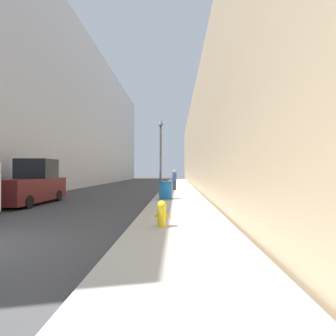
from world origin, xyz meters
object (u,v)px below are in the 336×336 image
object	(u,v)px
pickup_truck	(30,185)
trash_bin	(166,190)
pedestrian_on_sidewalk	(174,180)
lamppost	(161,152)
fire_hydrant	(162,213)

from	to	relation	value
pickup_truck	trash_bin	bearing A→B (deg)	10.21
pickup_truck	pedestrian_on_sidewalk	distance (m)	11.46
lamppost	pickup_truck	world-z (taller)	lamppost
fire_hydrant	pickup_truck	bearing A→B (deg)	140.25
pickup_truck	lamppost	bearing A→B (deg)	25.94
trash_bin	lamppost	distance (m)	3.17
trash_bin	lamppost	bearing A→B (deg)	101.51
lamppost	pickup_truck	xyz separation A→B (m)	(-6.95, -3.38, -2.05)
fire_hydrant	pickup_truck	world-z (taller)	pickup_truck
pickup_truck	pedestrian_on_sidewalk	size ratio (longest dim) A/B	2.91
lamppost	pedestrian_on_sidewalk	xyz separation A→B (m)	(0.88, 4.97, -2.03)
fire_hydrant	lamppost	bearing A→B (deg)	93.70
pickup_truck	pedestrian_on_sidewalk	bearing A→B (deg)	46.84
fire_hydrant	pedestrian_on_sidewalk	bearing A→B (deg)	89.00
trash_bin	lamppost	xyz separation A→B (m)	(-0.42, 2.05, 2.37)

